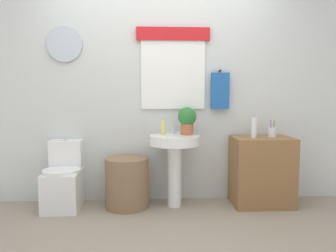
{
  "coord_description": "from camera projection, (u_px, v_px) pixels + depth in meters",
  "views": [
    {
      "loc": [
        -0.12,
        -2.66,
        1.21
      ],
      "look_at": [
        0.08,
        0.8,
        0.87
      ],
      "focal_mm": 36.07,
      "sensor_mm": 36.0,
      "label": 1
    }
  ],
  "objects": [
    {
      "name": "ground_plane",
      "position": [
        164.0,
        241.0,
        2.77
      ],
      "size": [
        8.0,
        8.0,
        0.0
      ],
      "primitive_type": "plane",
      "color": "gray"
    },
    {
      "name": "back_wall",
      "position": [
        159.0,
        84.0,
        3.78
      ],
      "size": [
        4.4,
        0.18,
        2.6
      ],
      "color": "silver",
      "rests_on": "ground_plane"
    },
    {
      "name": "toilet",
      "position": [
        64.0,
        182.0,
        3.56
      ],
      "size": [
        0.38,
        0.51,
        0.72
      ],
      "color": "white",
      "rests_on": "ground_plane"
    },
    {
      "name": "laundry_hamper",
      "position": [
        127.0,
        183.0,
        3.57
      ],
      "size": [
        0.46,
        0.46,
        0.53
      ],
      "primitive_type": "cylinder",
      "color": "#846647",
      "rests_on": "ground_plane"
    },
    {
      "name": "pedestal_sink",
      "position": [
        175.0,
        153.0,
        3.57
      ],
      "size": [
        0.53,
        0.53,
        0.76
      ],
      "color": "white",
      "rests_on": "ground_plane"
    },
    {
      "name": "faucet",
      "position": [
        174.0,
        129.0,
        3.66
      ],
      "size": [
        0.03,
        0.03,
        0.1
      ],
      "primitive_type": "cylinder",
      "color": "silver",
      "rests_on": "pedestal_sink"
    },
    {
      "name": "wooden_cabinet",
      "position": [
        262.0,
        171.0,
        3.64
      ],
      "size": [
        0.63,
        0.44,
        0.74
      ],
      "primitive_type": "cube",
      "color": "olive",
      "rests_on": "ground_plane"
    },
    {
      "name": "soap_bottle",
      "position": [
        163.0,
        128.0,
        3.58
      ],
      "size": [
        0.05,
        0.05,
        0.16
      ],
      "primitive_type": "cylinder",
      "color": "#DBD166",
      "rests_on": "pedestal_sink"
    },
    {
      "name": "potted_plant",
      "position": [
        187.0,
        119.0,
        3.6
      ],
      "size": [
        0.2,
        0.2,
        0.3
      ],
      "color": "#AD5B38",
      "rests_on": "pedestal_sink"
    },
    {
      "name": "lotion_bottle",
      "position": [
        254.0,
        128.0,
        3.55
      ],
      "size": [
        0.05,
        0.05,
        0.21
      ],
      "primitive_type": "cylinder",
      "color": "white",
      "rests_on": "wooden_cabinet"
    },
    {
      "name": "toothbrush_cup",
      "position": [
        272.0,
        132.0,
        3.63
      ],
      "size": [
        0.08,
        0.08,
        0.19
      ],
      "color": "silver",
      "rests_on": "wooden_cabinet"
    }
  ]
}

